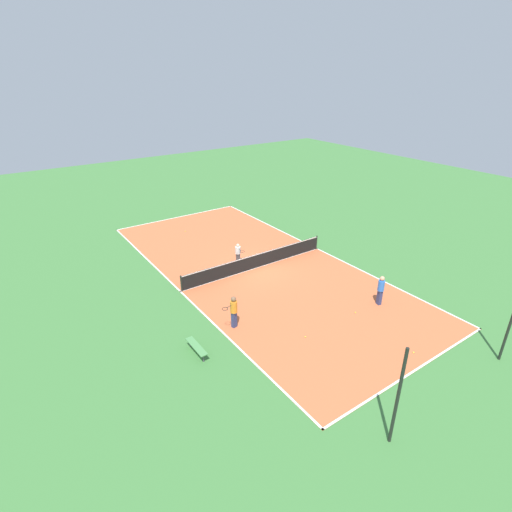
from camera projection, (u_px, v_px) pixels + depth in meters
ground_plane at (256, 268)px, 26.97m from camera, size 80.00×80.00×0.00m
court_surface at (256, 268)px, 26.97m from camera, size 11.23×24.85×0.02m
tennis_net at (256, 261)px, 26.74m from camera, size 11.03×0.10×1.05m
bench at (196, 347)px, 18.71m from camera, size 0.36×1.65×0.45m
player_center_orange at (234, 310)px, 20.36m from camera, size 0.98×0.52×1.81m
player_far_white at (238, 252)px, 27.28m from camera, size 0.37×0.94×1.44m
player_near_blue at (381, 288)px, 22.38m from camera, size 0.44×0.44×1.79m
tennis_ball_far_baseline at (305, 337)px, 19.97m from camera, size 0.07×0.07×0.07m
tennis_ball_midcourt at (414, 352)px, 18.87m from camera, size 0.07×0.07×0.07m
tennis_ball_right_alley at (185, 231)px, 32.93m from camera, size 0.07×0.07×0.07m
tennis_ball_left_sideline at (355, 312)px, 21.96m from camera, size 0.07×0.07×0.07m
fence_post_back_left at (511, 322)px, 17.63m from camera, size 0.12×0.12×4.17m
fence_post_back_right at (398, 397)px, 13.57m from camera, size 0.12×0.12×4.17m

